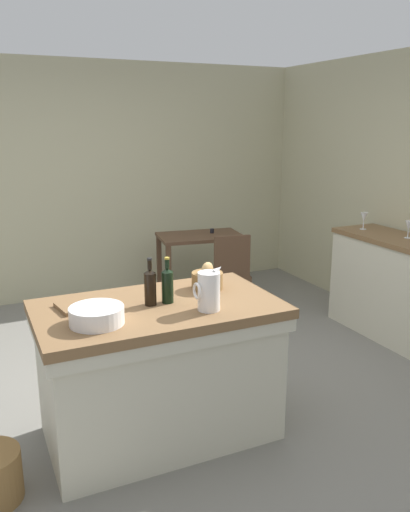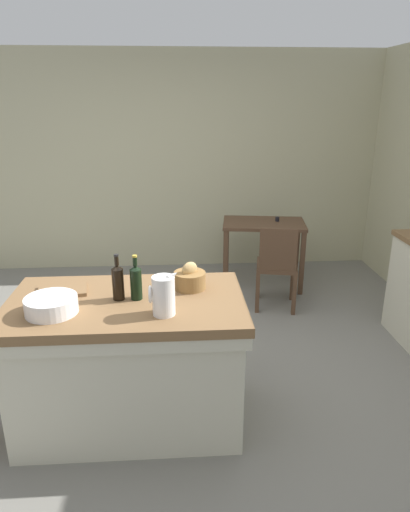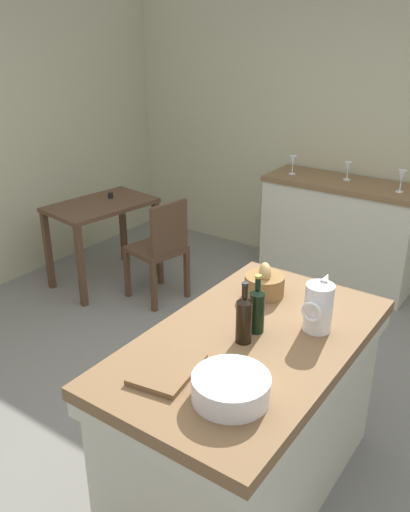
{
  "view_description": "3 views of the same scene",
  "coord_description": "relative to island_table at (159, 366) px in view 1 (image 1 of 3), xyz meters",
  "views": [
    {
      "loc": [
        -1.23,
        -3.25,
        1.95
      ],
      "look_at": [
        0.39,
        0.25,
        0.95
      ],
      "focal_mm": 36.42,
      "sensor_mm": 36.0,
      "label": 1
    },
    {
      "loc": [
        0.06,
        -3.02,
        2.05
      ],
      "look_at": [
        0.28,
        0.18,
        0.93
      ],
      "focal_mm": 31.88,
      "sensor_mm": 36.0,
      "label": 2
    },
    {
      "loc": [
        -2.05,
        -1.46,
        2.18
      ],
      "look_at": [
        0.28,
        0.17,
        0.93
      ],
      "focal_mm": 37.51,
      "sensor_mm": 36.0,
      "label": 3
    }
  ],
  "objects": [
    {
      "name": "pitcher",
      "position": [
        0.24,
        -0.21,
        0.52
      ],
      "size": [
        0.17,
        0.13,
        0.27
      ],
      "color": "white",
      "rests_on": "island_table"
    },
    {
      "name": "wine_bottle_dark",
      "position": [
        0.07,
        0.01,
        0.52
      ],
      "size": [
        0.07,
        0.07,
        0.28
      ],
      "color": "black",
      "rests_on": "island_table"
    },
    {
      "name": "wall_back",
      "position": [
        0.25,
        3.05,
        0.83
      ],
      "size": [
        5.32,
        0.12,
        2.6
      ],
      "primitive_type": "cube",
      "color": "#B7B28E",
      "rests_on": "ground"
    },
    {
      "name": "side_cabinet",
      "position": [
        2.51,
        0.56,
        -0.0
      ],
      "size": [
        0.52,
        1.36,
        0.94
      ],
      "color": "brown",
      "rests_on": "ground"
    },
    {
      "name": "island_table",
      "position": [
        0.0,
        0.0,
        0.0
      ],
      "size": [
        1.46,
        0.84,
        0.88
      ],
      "color": "brown",
      "rests_on": "ground"
    },
    {
      "name": "wine_glass_middle",
      "position": [
        2.47,
        1.03,
        0.57
      ],
      "size": [
        0.07,
        0.07,
        0.16
      ],
      "color": "white",
      "rests_on": "side_cabinet"
    },
    {
      "name": "bread_basket",
      "position": [
        0.4,
        0.16,
        0.47
      ],
      "size": [
        0.21,
        0.21,
        0.18
      ],
      "color": "olive",
      "rests_on": "island_table"
    },
    {
      "name": "ground_plane",
      "position": [
        0.25,
        0.45,
        -0.47
      ],
      "size": [
        6.76,
        6.76,
        0.0
      ],
      "primitive_type": "plane",
      "color": "slate"
    },
    {
      "name": "cutting_board",
      "position": [
        -0.41,
        0.15,
        0.42
      ],
      "size": [
        0.33,
        0.27,
        0.02
      ],
      "primitive_type": "cube",
      "rotation": [
        0.0,
        0.0,
        0.16
      ],
      "color": "brown",
      "rests_on": "island_table"
    },
    {
      "name": "wine_bottle_amber",
      "position": [
        -0.04,
        0.01,
        0.52
      ],
      "size": [
        0.07,
        0.07,
        0.29
      ],
      "color": "black",
      "rests_on": "island_table"
    },
    {
      "name": "wooden_chair",
      "position": [
        1.32,
        1.62,
        0.0
      ],
      "size": [
        0.47,
        0.47,
        0.89
      ],
      "color": "#513826",
      "rests_on": "ground"
    },
    {
      "name": "writing_desk",
      "position": [
        1.3,
        2.27,
        0.15
      ],
      "size": [
        0.97,
        0.68,
        0.8
      ],
      "color": "#513826",
      "rests_on": "ground"
    },
    {
      "name": "wine_glass_left",
      "position": [
        2.57,
        0.56,
        0.57
      ],
      "size": [
        0.07,
        0.07,
        0.16
      ],
      "color": "white",
      "rests_on": "side_cabinet"
    },
    {
      "name": "wash_bowl",
      "position": [
        -0.41,
        -0.15,
        0.45
      ],
      "size": [
        0.3,
        0.3,
        0.1
      ],
      "primitive_type": "cylinder",
      "color": "white",
      "rests_on": "island_table"
    }
  ]
}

